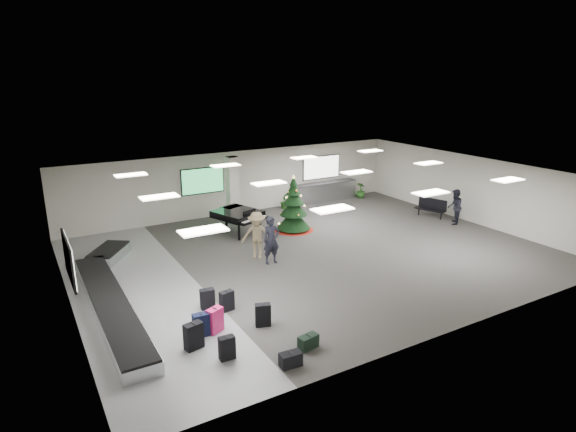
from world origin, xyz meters
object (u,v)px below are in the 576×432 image
baggage_carousel (110,293)px  grand_piano (239,215)px  pink_suitcase (215,320)px  traveler_b (257,235)px  traveler_a (271,240)px  potted_plant_right (361,190)px  christmas_tree (294,211)px  traveler_bench (455,207)px  bench (432,207)px  potted_plant_left (284,201)px  service_counter (324,192)px

baggage_carousel → grand_piano: (6.34, 3.97, 0.66)m
pink_suitcase → traveler_b: (3.55, 4.47, 0.57)m
traveler_a → potted_plant_right: size_ratio=2.04×
christmas_tree → grand_piano: size_ratio=1.03×
traveler_bench → pink_suitcase: bearing=-23.5°
grand_piano → traveler_b: 3.17m
traveler_bench → potted_plant_right: 6.26m
grand_piano → traveler_bench: traveler_bench is taller
bench → grand_piano: bearing=146.8°
baggage_carousel → traveler_bench: bearing=0.3°
christmas_tree → traveler_bench: (7.12, -3.07, -0.05)m
pink_suitcase → potted_plant_left: bearing=27.6°
baggage_carousel → bench: bench is taller
bench → potted_plant_right: size_ratio=1.74×
traveler_a → potted_plant_right: (9.19, 6.19, -0.47)m
baggage_carousel → service_counter: (12.84, 6.73, 0.33)m
grand_piano → potted_plant_left: size_ratio=3.20×
bench → service_counter: bearing=100.7°
traveler_bench → potted_plant_right: bearing=-122.1°
pink_suitcase → potted_plant_right: potted_plant_right is taller
christmas_tree → potted_plant_left: christmas_tree is taller
potted_plant_left → service_counter: bearing=3.7°
bench → baggage_carousel: bearing=167.1°
traveler_b → potted_plant_right: bearing=63.8°
potted_plant_right → pink_suitcase: bearing=-142.7°
potted_plant_left → potted_plant_right: potted_plant_right is taller
christmas_tree → traveler_bench: size_ratio=1.54×
service_counter → pink_suitcase: (-10.69, -10.34, -0.18)m
potted_plant_left → potted_plant_right: size_ratio=0.88×
baggage_carousel → grand_piano: size_ratio=3.80×
bench → potted_plant_left: (-5.61, 5.13, -0.13)m
grand_piano → traveler_a: (-0.41, -3.88, 0.05)m
christmas_tree → potted_plant_left: size_ratio=3.29×
service_counter → pink_suitcase: 14.87m
service_counter → traveler_bench: bearing=-65.8°
baggage_carousel → christmas_tree: 9.29m
grand_piano → traveler_bench: bearing=-41.7°
potted_plant_right → baggage_carousel: bearing=-157.4°
pink_suitcase → christmas_tree: 9.43m
christmas_tree → grand_piano: christmas_tree is taller
traveler_bench → grand_piano: bearing=-60.9°
pink_suitcase → traveler_b: traveler_b is taller
traveler_b → potted_plant_right: size_ratio=2.07×
baggage_carousel → bench: (15.75, 1.43, 0.32)m
pink_suitcase → traveler_a: (3.78, 3.70, 0.56)m
traveler_b → service_counter: bearing=73.3°
baggage_carousel → christmas_tree: bearing=19.9°
grand_piano → potted_plant_left: 4.63m
grand_piano → traveler_bench: size_ratio=1.50×
christmas_tree → bench: size_ratio=1.68×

